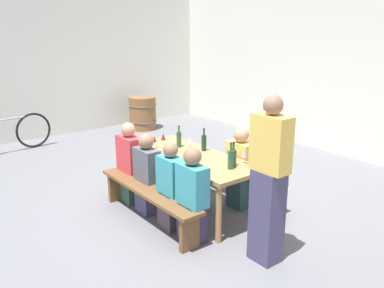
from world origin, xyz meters
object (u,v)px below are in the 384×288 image
object	(u,v)px
tasting_table	(192,161)
wine_bottle_2	(204,142)
seated_guest_near_0	(130,165)
parked_bicycle_0	(6,134)
wine_bottle_0	(179,139)
seated_guest_far_0	(240,170)
standing_host	(269,184)
wine_bottle_1	(233,157)
wine_glass_0	(244,154)
seated_guest_near_3	(192,198)
seated_guest_near_1	(147,176)
bench_far	(230,172)
wine_bottle_3	(231,159)
wine_glass_3	(190,140)
wine_glass_2	(154,140)
seated_guest_near_2	(171,188)
wine_glass_1	(163,137)
wine_barrel	(142,113)
bench_near	(148,196)

from	to	relation	value
tasting_table	wine_bottle_2	bearing A→B (deg)	102.11
seated_guest_near_0	parked_bicycle_0	distance (m)	3.49
wine_bottle_0	seated_guest_far_0	world-z (taller)	seated_guest_far_0
seated_guest_far_0	standing_host	xyz separation A→B (m)	(1.12, -0.70, 0.33)
wine_bottle_1	standing_host	xyz separation A→B (m)	(0.83, -0.30, -0.01)
wine_glass_0	seated_guest_near_3	bearing A→B (deg)	-87.47
seated_guest_near_0	seated_guest_near_1	distance (m)	0.45
bench_far	wine_bottle_2	bearing A→B (deg)	-96.68
tasting_table	wine_bottle_3	world-z (taller)	wine_bottle_3
wine_glass_3	parked_bicycle_0	distance (m)	4.17
wine_glass_2	seated_guest_near_1	size ratio (longest dim) A/B	0.16
wine_bottle_1	standing_host	bearing A→B (deg)	-19.64
bench_far	wine_bottle_2	world-z (taller)	wine_bottle_2
wine_glass_3	seated_guest_near_2	world-z (taller)	seated_guest_near_2
wine_bottle_1	wine_bottle_2	bearing A→B (deg)	170.61
bench_far	wine_glass_3	distance (m)	0.79
wine_bottle_0	wine_glass_3	world-z (taller)	wine_bottle_0
tasting_table	bench_far	bearing A→B (deg)	90.00
wine_glass_1	seated_guest_far_0	distance (m)	1.15
bench_far	wine_bottle_2	distance (m)	0.68
wine_bottle_2	wine_glass_3	world-z (taller)	wine_bottle_2
tasting_table	bench_far	distance (m)	0.75
wine_bottle_1	standing_host	distance (m)	0.88
wine_bottle_0	wine_glass_1	bearing A→B (deg)	-135.78
seated_guest_near_1	seated_guest_far_0	xyz separation A→B (m)	(0.61, 1.07, 0.02)
wine_glass_0	wine_glass_2	xyz separation A→B (m)	(-1.22, -0.51, -0.00)
wine_glass_0	wine_barrel	xyz separation A→B (m)	(-4.78, 1.44, -0.50)
tasting_table	wine_bottle_1	bearing A→B (deg)	11.10
tasting_table	seated_guest_near_3	world-z (taller)	seated_guest_near_3
seated_guest_near_3	wine_bottle_1	bearing A→B (deg)	4.38
wine_bottle_2	wine_bottle_3	xyz separation A→B (m)	(0.75, -0.20, 0.00)
wine_glass_0	standing_host	size ratio (longest dim) A/B	0.10
standing_host	wine_glass_2	bearing A→B (deg)	1.46
wine_glass_0	wine_glass_3	world-z (taller)	wine_glass_0
wine_glass_2	standing_host	world-z (taller)	standing_host
wine_bottle_0	wine_glass_2	xyz separation A→B (m)	(-0.16, -0.30, 0.01)
wine_glass_0	seated_guest_near_3	world-z (taller)	seated_guest_near_3
wine_bottle_3	seated_guest_near_2	size ratio (longest dim) A/B	0.30
bench_far	seated_guest_near_3	bearing A→B (deg)	-60.30
wine_bottle_1	wine_barrel	xyz separation A→B (m)	(-4.77, 1.60, -0.48)
wine_glass_3	seated_guest_near_2	xyz separation A→B (m)	(0.50, -0.67, -0.37)
wine_bottle_2	wine_glass_0	bearing A→B (deg)	3.78
wine_glass_1	standing_host	distance (m)	2.03
tasting_table	seated_guest_near_1	world-z (taller)	seated_guest_near_1
bench_far	standing_host	size ratio (longest dim) A/B	1.07
wine_glass_0	seated_guest_near_0	xyz separation A→B (m)	(-1.37, -0.82, -0.35)
wine_bottle_3	wine_glass_2	world-z (taller)	wine_bottle_3
bench_near	bench_far	size ratio (longest dim) A/B	1.00
standing_host	wine_bottle_0	bearing A→B (deg)	-7.55
wine_bottle_2	wine_glass_1	distance (m)	0.59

